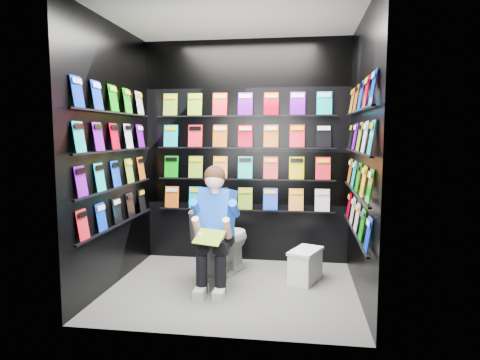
# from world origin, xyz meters

# --- Properties ---
(floor) EXTENTS (2.40, 2.40, 0.00)m
(floor) POSITION_xyz_m (0.00, 0.00, 0.00)
(floor) COLOR slate
(floor) RESTS_ON ground
(ceiling) EXTENTS (2.40, 2.40, 0.00)m
(ceiling) POSITION_xyz_m (0.00, 0.00, 2.60)
(ceiling) COLOR white
(ceiling) RESTS_ON floor
(wall_back) EXTENTS (2.40, 0.04, 2.60)m
(wall_back) POSITION_xyz_m (0.00, 1.00, 1.30)
(wall_back) COLOR black
(wall_back) RESTS_ON floor
(wall_front) EXTENTS (2.40, 0.04, 2.60)m
(wall_front) POSITION_xyz_m (0.00, -1.00, 1.30)
(wall_front) COLOR black
(wall_front) RESTS_ON floor
(wall_left) EXTENTS (0.04, 2.00, 2.60)m
(wall_left) POSITION_xyz_m (-1.20, 0.00, 1.30)
(wall_left) COLOR black
(wall_left) RESTS_ON floor
(wall_right) EXTENTS (0.04, 2.00, 2.60)m
(wall_right) POSITION_xyz_m (1.20, 0.00, 1.30)
(wall_right) COLOR black
(wall_right) RESTS_ON floor
(comics_back) EXTENTS (2.10, 0.06, 1.37)m
(comics_back) POSITION_xyz_m (0.00, 0.97, 1.31)
(comics_back) COLOR orange
(comics_back) RESTS_ON wall_back
(comics_left) EXTENTS (0.06, 1.70, 1.37)m
(comics_left) POSITION_xyz_m (-1.17, 0.00, 1.31)
(comics_left) COLOR orange
(comics_left) RESTS_ON wall_left
(comics_right) EXTENTS (0.06, 1.70, 1.37)m
(comics_right) POSITION_xyz_m (1.17, 0.00, 1.31)
(comics_right) COLOR orange
(comics_right) RESTS_ON wall_right
(toilet) EXTENTS (0.64, 0.84, 0.73)m
(toilet) POSITION_xyz_m (-0.17, 0.46, 0.37)
(toilet) COLOR white
(toilet) RESTS_ON floor
(longbox) EXTENTS (0.36, 0.46, 0.31)m
(longbox) POSITION_xyz_m (0.71, 0.32, 0.15)
(longbox) COLOR white
(longbox) RESTS_ON floor
(longbox_lid) EXTENTS (0.39, 0.49, 0.03)m
(longbox_lid) POSITION_xyz_m (0.71, 0.32, 0.32)
(longbox_lid) COLOR white
(longbox_lid) RESTS_ON longbox
(reader) EXTENTS (0.66, 0.80, 1.26)m
(reader) POSITION_xyz_m (-0.17, 0.08, 0.74)
(reader) COLOR blue
(reader) RESTS_ON toilet
(held_comic) EXTENTS (0.31, 0.24, 0.12)m
(held_comic) POSITION_xyz_m (-0.17, -0.27, 0.58)
(held_comic) COLOR green
(held_comic) RESTS_ON reader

